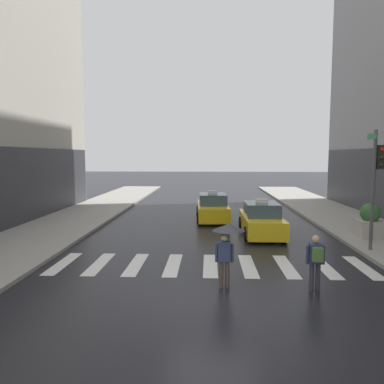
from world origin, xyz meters
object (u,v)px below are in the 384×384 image
(planter_near_corner, at_px, (370,222))
(traffic_light_pole, at_px, (377,173))
(pedestrian_with_umbrella, at_px, (227,238))
(pedestrian_with_backpack, at_px, (316,259))
(taxi_lead, at_px, (261,220))
(taxi_second, at_px, (213,208))

(planter_near_corner, bearing_deg, traffic_light_pole, -110.00)
(traffic_light_pole, height_order, pedestrian_with_umbrella, traffic_light_pole)
(pedestrian_with_backpack, bearing_deg, traffic_light_pole, 50.66)
(pedestrian_with_umbrella, distance_m, pedestrian_with_backpack, 2.62)
(pedestrian_with_umbrella, distance_m, planter_near_corner, 9.52)
(pedestrian_with_umbrella, bearing_deg, taxi_lead, 74.53)
(traffic_light_pole, relative_size, taxi_lead, 1.05)
(traffic_light_pole, bearing_deg, pedestrian_with_umbrella, -145.52)
(traffic_light_pole, height_order, taxi_second, traffic_light_pole)
(taxi_second, xyz_separation_m, pedestrian_with_umbrella, (0.30, -11.63, 0.79))
(taxi_second, distance_m, planter_near_corner, 8.88)
(pedestrian_with_backpack, distance_m, planter_near_corner, 7.94)
(traffic_light_pole, relative_size, pedestrian_with_backpack, 2.91)
(pedestrian_with_umbrella, bearing_deg, pedestrian_with_backpack, -3.09)
(taxi_lead, xyz_separation_m, planter_near_corner, (4.86, -1.03, 0.15))
(pedestrian_with_backpack, bearing_deg, taxi_second, 103.63)
(taxi_lead, height_order, pedestrian_with_backpack, taxi_lead)
(taxi_second, height_order, pedestrian_with_backpack, taxi_second)
(taxi_lead, height_order, pedestrian_with_umbrella, pedestrian_with_umbrella)
(taxi_lead, xyz_separation_m, pedestrian_with_backpack, (0.48, -7.65, 0.25))
(traffic_light_pole, relative_size, pedestrian_with_umbrella, 2.47)
(traffic_light_pole, relative_size, taxi_second, 1.04)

